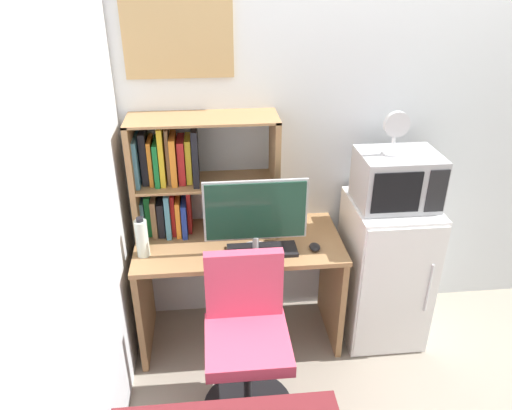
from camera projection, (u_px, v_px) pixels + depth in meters
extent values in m
cube|color=silver|center=(448.00, 125.00, 3.04)|extent=(6.40, 0.04, 2.60)
cube|color=silver|center=(34.00, 319.00, 1.43)|extent=(0.04, 4.40, 2.60)
cube|color=#997047|center=(239.00, 243.00, 2.91)|extent=(1.22, 0.59, 0.03)
cube|color=#997047|center=(144.00, 298.00, 3.02)|extent=(0.04, 0.53, 0.70)
cube|color=#997047|center=(332.00, 286.00, 3.13)|extent=(0.04, 0.53, 0.70)
cube|color=#997047|center=(135.00, 179.00, 2.82)|extent=(0.03, 0.29, 0.72)
cube|color=#997047|center=(274.00, 174.00, 2.89)|extent=(0.03, 0.29, 0.72)
cube|color=#997047|center=(202.00, 118.00, 2.69)|extent=(0.85, 0.29, 0.01)
cube|color=#997047|center=(206.00, 182.00, 2.87)|extent=(0.78, 0.29, 0.01)
cube|color=teal|center=(144.00, 214.00, 2.96)|extent=(0.02, 0.19, 0.22)
cube|color=#197233|center=(149.00, 211.00, 2.96)|extent=(0.03, 0.18, 0.26)
cube|color=brown|center=(155.00, 213.00, 2.95)|extent=(0.03, 0.22, 0.24)
cube|color=black|center=(162.00, 214.00, 2.96)|extent=(0.04, 0.21, 0.22)
cube|color=teal|center=(169.00, 210.00, 2.95)|extent=(0.03, 0.24, 0.28)
cube|color=#B21E1E|center=(174.00, 210.00, 2.96)|extent=(0.02, 0.20, 0.27)
cube|color=orange|center=(179.00, 213.00, 2.97)|extent=(0.03, 0.23, 0.23)
cube|color=navy|center=(185.00, 214.00, 2.97)|extent=(0.03, 0.25, 0.22)
cube|color=#B21E1E|center=(189.00, 208.00, 2.98)|extent=(0.02, 0.17, 0.28)
cube|color=teal|center=(138.00, 160.00, 2.79)|extent=(0.02, 0.22, 0.28)
cube|color=black|center=(145.00, 156.00, 2.80)|extent=(0.04, 0.17, 0.31)
cube|color=orange|center=(151.00, 160.00, 2.81)|extent=(0.02, 0.19, 0.26)
cube|color=#197233|center=(157.00, 161.00, 2.80)|extent=(0.03, 0.21, 0.25)
cube|color=gold|center=(162.00, 154.00, 2.79)|extent=(0.03, 0.21, 0.34)
cube|color=brown|center=(168.00, 154.00, 2.80)|extent=(0.02, 0.17, 0.33)
cube|color=orange|center=(174.00, 158.00, 2.81)|extent=(0.03, 0.21, 0.28)
cube|color=#B21E1E|center=(182.00, 159.00, 2.82)|extent=(0.04, 0.19, 0.26)
cube|color=gold|center=(189.00, 158.00, 2.83)|extent=(0.03, 0.17, 0.26)
cube|color=black|center=(195.00, 154.00, 2.80)|extent=(0.03, 0.24, 0.33)
cylinder|color=#B7B7BC|center=(256.00, 251.00, 2.79)|extent=(0.19, 0.19, 0.02)
cylinder|color=#B7B7BC|center=(256.00, 243.00, 2.77)|extent=(0.04, 0.04, 0.09)
cube|color=#B7B7BC|center=(256.00, 210.00, 2.67)|extent=(0.58, 0.01, 0.36)
cube|color=#193D2D|center=(256.00, 211.00, 2.67)|extent=(0.55, 0.02, 0.34)
cube|color=black|center=(262.00, 250.00, 2.79)|extent=(0.40, 0.15, 0.02)
ellipsoid|color=black|center=(315.00, 247.00, 2.81)|extent=(0.06, 0.09, 0.03)
cylinder|color=silver|center=(142.00, 239.00, 2.71)|extent=(0.07, 0.07, 0.22)
cylinder|color=black|center=(140.00, 220.00, 2.66)|extent=(0.04, 0.04, 0.02)
cube|color=white|center=(384.00, 269.00, 3.09)|extent=(0.49, 0.52, 0.94)
cube|color=white|center=(399.00, 295.00, 2.85)|extent=(0.47, 0.01, 0.90)
cylinder|color=#B2B2B7|center=(429.00, 288.00, 2.84)|extent=(0.01, 0.01, 0.33)
cube|color=#ADADB2|center=(397.00, 179.00, 2.80)|extent=(0.45, 0.34, 0.31)
cube|color=black|center=(397.00, 193.00, 2.64)|extent=(0.27, 0.01, 0.24)
cube|color=black|center=(437.00, 191.00, 2.66)|extent=(0.11, 0.01, 0.25)
cylinder|color=silver|center=(392.00, 153.00, 2.72)|extent=(0.11, 0.11, 0.01)
cylinder|color=silver|center=(393.00, 144.00, 2.70)|extent=(0.02, 0.02, 0.09)
cylinder|color=silver|center=(397.00, 124.00, 2.64)|extent=(0.14, 0.03, 0.14)
cylinder|color=black|center=(248.00, 408.00, 2.69)|extent=(0.49, 0.49, 0.04)
cylinder|color=black|center=(248.00, 378.00, 2.59)|extent=(0.04, 0.04, 0.45)
cube|color=#D84766|center=(247.00, 343.00, 2.47)|extent=(0.43, 0.43, 0.07)
cube|color=#D84766|center=(244.00, 284.00, 2.54)|extent=(0.41, 0.06, 0.39)
cube|color=tan|center=(177.00, 29.00, 2.59)|extent=(0.59, 0.02, 0.52)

